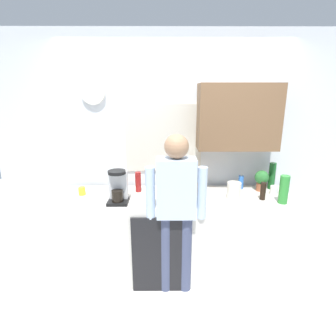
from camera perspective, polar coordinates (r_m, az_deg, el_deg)
name	(u,v)px	position (r m, az deg, el deg)	size (l,w,h in m)	color
ground_plane	(175,288)	(3.00, 1.58, -24.45)	(8.00, 8.00, 0.00)	silver
kitchen_counter	(175,234)	(2.99, 1.45, -14.08)	(2.47, 0.64, 0.90)	beige
dishwasher_panel	(160,256)	(2.73, -1.65, -18.38)	(0.56, 0.02, 0.81)	black
back_wall_assembly	(182,146)	(3.05, 3.06, 4.85)	(4.07, 0.42, 2.60)	silver
coffee_maker	(118,188)	(2.64, -10.72, -4.22)	(0.20, 0.20, 0.33)	black
bottle_dark_sauce	(263,191)	(2.84, 19.83, -4.71)	(0.06, 0.06, 0.18)	black
bottle_green_wine	(272,176)	(3.17, 21.52, -1.58)	(0.07, 0.07, 0.30)	#195923
bottle_red_vinegar	(138,182)	(2.89, -6.46, -3.00)	(0.06, 0.06, 0.22)	maroon
bottle_clear_soda	(284,189)	(2.80, 23.74, -4.27)	(0.09, 0.09, 0.28)	#2D8C33
bottle_olive_oil	(123,183)	(2.84, -9.66, -3.17)	(0.06, 0.06, 0.25)	olive
cup_yellow_cup	(82,191)	(2.95, -18.09, -4.74)	(0.07, 0.07, 0.09)	yellow
cup_terracotta_mug	(171,200)	(2.58, 0.70, -6.83)	(0.08, 0.08, 0.09)	#B26647
cup_white_mug	(274,190)	(3.03, 21.92, -4.50)	(0.08, 0.08, 0.10)	white
mixing_bowl	(191,189)	(2.89, 5.08, -4.48)	(0.22, 0.22, 0.08)	orange
potted_plant	(262,179)	(3.07, 19.55, -2.30)	(0.15, 0.15, 0.23)	#9E5638
dish_soap	(241,182)	(3.09, 15.47, -2.91)	(0.06, 0.06, 0.18)	blue
storage_canister	(234,191)	(2.78, 14.05, -4.74)	(0.14, 0.14, 0.17)	silver
person_at_sink	(176,203)	(2.50, 1.74, -7.60)	(0.57, 0.22, 1.60)	#3F4766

